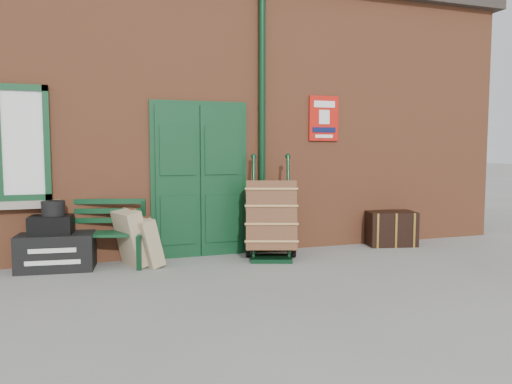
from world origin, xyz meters
name	(u,v)px	position (x,y,z in m)	size (l,w,h in m)	color
ground	(251,278)	(0.00, 0.00, 0.00)	(80.00, 80.00, 0.00)	gray
station_building	(191,117)	(0.00, 3.49, 2.16)	(10.30, 4.30, 4.36)	brown
bench	(88,232)	(-1.87, 1.32, 0.47)	(1.57, 0.86, 0.93)	#0F371D
houdini_trunk	(56,252)	(-2.26, 1.25, 0.24)	(0.95, 0.52, 0.48)	black
strongbox	(51,225)	(-2.31, 1.25, 0.59)	(0.52, 0.38, 0.24)	black
hatbox	(53,208)	(-2.28, 1.25, 0.81)	(0.29, 0.29, 0.19)	black
suitcase_back	(131,238)	(-1.31, 1.15, 0.38)	(0.21, 0.53, 0.74)	tan
suitcase_front	(146,242)	(-1.13, 1.05, 0.33)	(0.19, 0.48, 0.63)	tan
porter_trolley	(271,219)	(0.63, 0.99, 0.57)	(0.92, 0.96, 1.47)	black
dark_trunk	(390,228)	(2.82, 1.25, 0.28)	(0.77, 0.50, 0.56)	black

